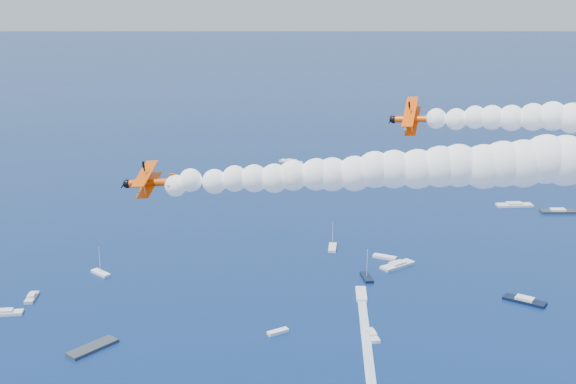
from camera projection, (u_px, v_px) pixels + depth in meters
The scene contains 4 objects.
biplane_lead at pixel (414, 119), 106.58m from camera, with size 6.78×7.61×4.58m, color #FF4905, non-canonical shape.
biplane_trail at pixel (151, 183), 98.02m from camera, with size 7.16×8.03×4.84m, color #E54B04, non-canonical shape.
smoke_trail_trail at pixel (386, 171), 94.85m from camera, with size 54.48×32.98×11.27m, color white, non-canonical shape.
spectator_boats at pixel (460, 265), 203.19m from camera, with size 225.91×171.70×0.70m.
Camera 1 is at (55.79, -63.73, 76.45)m, focal length 47.07 mm.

